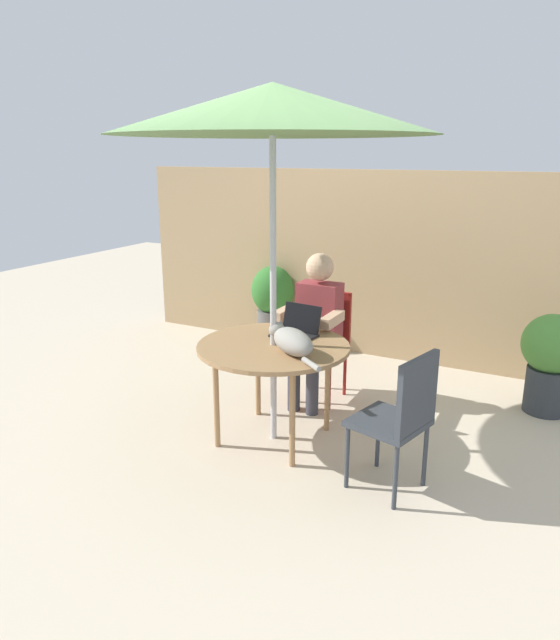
# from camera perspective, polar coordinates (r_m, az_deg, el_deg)

# --- Properties ---
(ground_plane) EXTENTS (14.00, 14.00, 0.00)m
(ground_plane) POSITION_cam_1_polar(r_m,az_deg,el_deg) (4.31, -0.62, -11.43)
(ground_plane) COLOR beige
(fence_back) EXTENTS (5.14, 0.08, 1.83)m
(fence_back) POSITION_cam_1_polar(r_m,az_deg,el_deg) (5.82, 8.96, 5.30)
(fence_back) COLOR tan
(fence_back) RESTS_ON ground
(patio_table) EXTENTS (1.06, 1.06, 0.71)m
(patio_table) POSITION_cam_1_polar(r_m,az_deg,el_deg) (4.04, -0.65, -3.16)
(patio_table) COLOR #9E754C
(patio_table) RESTS_ON ground
(patio_umbrella) EXTENTS (2.08, 2.08, 2.40)m
(patio_umbrella) POSITION_cam_1_polar(r_m,az_deg,el_deg) (3.82, -0.73, 19.92)
(patio_umbrella) COLOR #B7B7BC
(patio_umbrella) RESTS_ON ground
(chair_occupied) EXTENTS (0.40, 0.40, 0.89)m
(chair_occupied) POSITION_cam_1_polar(r_m,az_deg,el_deg) (4.84, 4.24, -1.58)
(chair_occupied) COLOR maroon
(chair_occupied) RESTS_ON ground
(chair_empty) EXTENTS (0.49, 0.49, 0.89)m
(chair_empty) POSITION_cam_1_polar(r_m,az_deg,el_deg) (3.53, 11.80, -8.88)
(chair_empty) COLOR #33383F
(chair_empty) RESTS_ON ground
(person_seated) EXTENTS (0.48, 0.48, 1.23)m
(person_seated) POSITION_cam_1_polar(r_m,az_deg,el_deg) (4.65, 3.52, -0.11)
(person_seated) COLOR maroon
(person_seated) RESTS_ON ground
(laptop) EXTENTS (0.33, 0.29, 0.21)m
(laptop) POSITION_cam_1_polar(r_m,az_deg,el_deg) (4.22, 1.77, -0.64)
(laptop) COLOR black
(laptop) RESTS_ON patio_table
(cat) EXTENTS (0.54, 0.44, 0.17)m
(cat) POSITION_cam_1_polar(r_m,az_deg,el_deg) (3.83, 1.09, -2.05)
(cat) COLOR gray
(cat) RESTS_ON patio_table
(potted_plant_near_fence) EXTENTS (0.46, 0.46, 0.80)m
(potted_plant_near_fence) POSITION_cam_1_polar(r_m,az_deg,el_deg) (5.00, 25.00, -3.33)
(potted_plant_near_fence) COLOR #33383D
(potted_plant_near_fence) RESTS_ON ground
(potted_plant_by_chair) EXTENTS (0.45, 0.45, 0.85)m
(potted_plant_by_chair) POSITION_cam_1_polar(r_m,az_deg,el_deg) (6.12, -0.72, 1.87)
(potted_plant_by_chair) COLOR #595654
(potted_plant_by_chair) RESTS_ON ground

